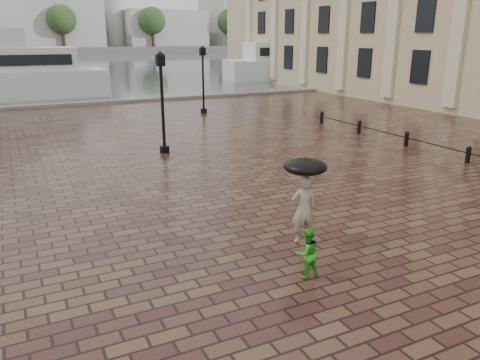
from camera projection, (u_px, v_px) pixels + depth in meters
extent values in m
plane|color=#341B17|center=(240.00, 336.00, 8.42)|extent=(300.00, 300.00, 0.00)
plane|color=#414C4F|center=(22.00, 65.00, 87.25)|extent=(240.00, 240.00, 0.00)
cube|color=slate|center=(56.00, 106.00, 35.84)|extent=(80.00, 0.60, 0.30)
cube|color=#4C4C47|center=(13.00, 50.00, 145.23)|extent=(300.00, 60.00, 2.00)
cube|color=#A29E9A|center=(47.00, 22.00, 138.52)|extent=(30.00, 22.00, 14.00)
cube|color=#A29E9A|center=(161.00, 28.00, 153.75)|extent=(25.00, 22.00, 11.00)
cube|color=#A29E9A|center=(255.00, 22.00, 167.81)|extent=(35.00, 22.00, 16.00)
cylinder|color=#A29E9A|center=(114.00, 13.00, 146.09)|extent=(6.00, 6.00, 20.00)
cylinder|color=#2D2119|center=(64.00, 40.00, 130.92)|extent=(1.00, 1.00, 8.00)
sphere|color=#22391A|center=(61.00, 19.00, 129.30)|extent=(8.00, 8.00, 8.00)
cylinder|color=#2D2119|center=(153.00, 40.00, 141.79)|extent=(1.00, 1.00, 8.00)
sphere|color=#22391A|center=(152.00, 21.00, 140.16)|extent=(8.00, 8.00, 8.00)
cylinder|color=#2D2119|center=(230.00, 40.00, 152.66)|extent=(1.00, 1.00, 8.00)
sphere|color=#22391A|center=(230.00, 22.00, 151.03)|extent=(8.00, 8.00, 8.00)
cylinder|color=#2D2119|center=(296.00, 39.00, 163.52)|extent=(1.00, 1.00, 8.00)
sphere|color=#22391A|center=(297.00, 23.00, 161.90)|extent=(8.00, 8.00, 8.00)
cylinder|color=black|center=(468.00, 156.00, 19.82)|extent=(0.20, 0.20, 0.60)
sphere|color=black|center=(469.00, 149.00, 19.73)|extent=(0.22, 0.22, 0.22)
cylinder|color=black|center=(406.00, 140.00, 22.82)|extent=(0.20, 0.20, 0.60)
sphere|color=black|center=(407.00, 134.00, 22.73)|extent=(0.22, 0.22, 0.22)
cylinder|color=black|center=(359.00, 128.00, 25.82)|extent=(0.20, 0.20, 0.60)
sphere|color=black|center=(360.00, 122.00, 25.73)|extent=(0.22, 0.22, 0.22)
cylinder|color=black|center=(322.00, 118.00, 28.82)|extent=(0.20, 0.20, 0.60)
sphere|color=black|center=(322.00, 113.00, 28.72)|extent=(0.22, 0.22, 0.22)
cylinder|color=black|center=(165.00, 149.00, 21.64)|extent=(0.44, 0.44, 0.30)
cylinder|color=black|center=(163.00, 109.00, 21.10)|extent=(0.14, 0.14, 4.00)
cube|color=black|center=(160.00, 60.00, 20.46)|extent=(0.35, 0.35, 0.50)
sphere|color=beige|center=(160.00, 60.00, 20.46)|extent=(0.28, 0.28, 0.28)
cylinder|color=black|center=(204.00, 111.00, 32.75)|extent=(0.44, 0.44, 0.30)
cylinder|color=black|center=(203.00, 84.00, 32.20)|extent=(0.14, 0.14, 4.00)
cube|color=black|center=(202.00, 52.00, 31.57)|extent=(0.35, 0.35, 0.50)
sphere|color=beige|center=(202.00, 52.00, 31.57)|extent=(0.28, 0.28, 0.28)
imported|color=tan|center=(304.00, 209.00, 12.02)|extent=(0.74, 0.58, 1.81)
imported|color=green|center=(307.00, 253.00, 10.31)|extent=(0.59, 0.47, 1.16)
cube|color=silver|center=(327.00, 69.00, 58.01)|extent=(26.02, 10.82, 2.43)
cube|color=silver|center=(328.00, 50.00, 57.35)|extent=(20.89, 9.05, 2.03)
cube|color=silver|center=(329.00, 35.00, 56.81)|extent=(12.82, 6.90, 1.62)
cylinder|color=black|center=(353.00, 19.00, 57.03)|extent=(1.22, 1.22, 2.43)
cube|color=black|center=(338.00, 51.00, 54.88)|extent=(18.91, 3.79, 0.91)
cube|color=black|center=(319.00, 50.00, 59.83)|extent=(18.91, 3.79, 0.91)
cylinder|color=black|center=(305.00, 186.00, 11.83)|extent=(0.02, 0.02, 0.95)
ellipsoid|color=black|center=(305.00, 167.00, 11.68)|extent=(1.10, 1.10, 0.39)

